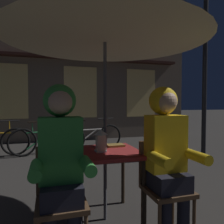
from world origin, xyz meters
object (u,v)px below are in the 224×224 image
chair_right (163,182)px  person_left_hooded (61,153)px  lantern (101,140)px  cafe_table (105,160)px  bicycle_fourth (92,137)px  chair_left (61,193)px  bicycle_third (45,140)px  street_lamp (205,37)px  book (115,145)px  patio_umbrella (105,24)px  person_right_hooded (167,146)px

chair_right → person_left_hooded: person_left_hooded is taller
lantern → person_left_hooded: bearing=-137.3°
cafe_table → bicycle_fourth: size_ratio=0.44×
lantern → chair_left: size_ratio=0.27×
cafe_table → chair_right: (0.48, -0.37, -0.15)m
bicycle_third → lantern: bearing=-79.8°
person_left_hooded → chair_right: bearing=3.4°
person_left_hooded → bicycle_fourth: bearing=75.3°
lantern → street_lamp: 3.96m
person_left_hooded → lantern: bearing=42.7°
chair_right → book: bearing=119.0°
street_lamp → patio_umbrella: bearing=-145.7°
bicycle_third → bicycle_fourth: size_ratio=0.99×
chair_left → person_left_hooded: person_left_hooded is taller
cafe_table → patio_umbrella: size_ratio=0.32×
bicycle_fourth → patio_umbrella: bearing=-98.8°
patio_umbrella → chair_left: (-0.48, -0.37, -1.57)m
lantern → bicycle_third: lantern is taller
chair_left → street_lamp: bearing=34.8°
bicycle_third → book: bicycle_third is taller
person_right_hooded → book: person_right_hooded is taller
cafe_table → patio_umbrella: (0.00, 0.00, 1.42)m
patio_umbrella → person_left_hooded: size_ratio=1.65×
chair_left → book: 0.90m
cafe_table → bicycle_fourth: bicycle_fourth is taller
patio_umbrella → book: (0.17, 0.19, -1.31)m
chair_right → bicycle_third: (-1.13, 3.62, -0.14)m
cafe_table → patio_umbrella: 1.42m
cafe_table → person_right_hooded: size_ratio=0.53×
chair_right → street_lamp: street_lamp is taller
cafe_table → person_right_hooded: bearing=-41.6°
lantern → bicycle_fourth: bearing=80.4°
chair_right → bicycle_third: size_ratio=0.53×
bicycle_third → bicycle_fourth: (1.17, 0.12, 0.00)m
bicycle_third → bicycle_fourth: same height
street_lamp → person_left_hooded: bearing=-144.6°
bicycle_third → book: size_ratio=8.27×
person_left_hooded → book: (0.65, 0.61, -0.09)m
lantern → person_left_hooded: size_ratio=0.17×
lantern → book: (0.23, 0.22, -0.11)m
book → chair_right: bearing=-61.6°
chair_left → person_right_hooded: bearing=-3.4°
cafe_table → chair_right: 0.62m
lantern → person_right_hooded: 0.66m
person_left_hooded → book: bearing=43.4°
bicycle_fourth → book: 3.24m
chair_right → person_left_hooded: bearing=-176.6°
chair_left → person_right_hooded: size_ratio=0.62×
patio_umbrella → book: bearing=47.9°
cafe_table → patio_umbrella: bearing=0.0°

